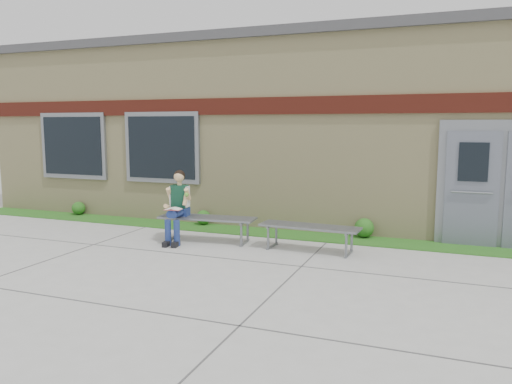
% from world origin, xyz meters
% --- Properties ---
extents(ground, '(80.00, 80.00, 0.00)m').
position_xyz_m(ground, '(0.00, 0.00, 0.00)').
color(ground, '#9E9E99').
rests_on(ground, ground).
extents(grass_strip, '(16.00, 0.80, 0.02)m').
position_xyz_m(grass_strip, '(0.00, 2.60, 0.01)').
color(grass_strip, '#185516').
rests_on(grass_strip, ground).
extents(school_building, '(16.20, 6.22, 4.20)m').
position_xyz_m(school_building, '(-0.00, 5.99, 2.10)').
color(school_building, beige).
rests_on(school_building, ground).
extents(bench_left, '(1.89, 0.69, 0.48)m').
position_xyz_m(bench_left, '(-1.14, 1.49, 0.37)').
color(bench_left, slate).
rests_on(bench_left, ground).
extents(bench_right, '(1.79, 0.58, 0.46)m').
position_xyz_m(bench_right, '(0.86, 1.49, 0.35)').
color(bench_right, slate).
rests_on(bench_right, ground).
extents(girl, '(0.51, 0.82, 1.36)m').
position_xyz_m(girl, '(-1.66, 1.29, 0.72)').
color(girl, navy).
rests_on(girl, ground).
extents(shrub_west, '(0.32, 0.32, 0.32)m').
position_xyz_m(shrub_west, '(-5.35, 2.85, 0.18)').
color(shrub_west, '#185516').
rests_on(shrub_west, grass_strip).
extents(shrub_mid, '(0.32, 0.32, 0.32)m').
position_xyz_m(shrub_mid, '(-1.92, 2.85, 0.18)').
color(shrub_mid, '#185516').
rests_on(shrub_mid, grass_strip).
extents(shrub_east, '(0.38, 0.38, 0.38)m').
position_xyz_m(shrub_east, '(1.60, 2.85, 0.21)').
color(shrub_east, '#185516').
rests_on(shrub_east, grass_strip).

